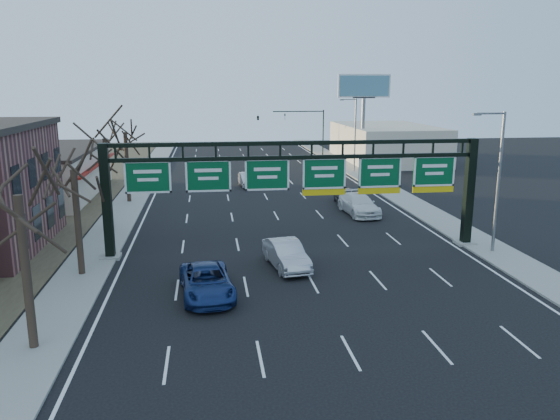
{
  "coord_description": "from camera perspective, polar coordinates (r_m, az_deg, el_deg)",
  "views": [
    {
      "loc": [
        -5.51,
        -25.7,
        10.57
      ],
      "look_at": [
        -1.25,
        6.2,
        3.2
      ],
      "focal_mm": 35.0,
      "sensor_mm": 36.0,
      "label": 1
    }
  ],
  "objects": [
    {
      "name": "billboard_right",
      "position": [
        73.61,
        8.75,
        11.59
      ],
      "size": [
        7.0,
        0.5,
        12.0
      ],
      "color": "slate",
      "rests_on": "ground"
    },
    {
      "name": "ground",
      "position": [
        28.33,
        4.23,
        -9.04
      ],
      "size": [
        160.0,
        160.0,
        0.0
      ],
      "primitive_type": "plane",
      "color": "black",
      "rests_on": "ground"
    },
    {
      "name": "sidewalk_left",
      "position": [
        47.46,
        -16.24,
        -0.42
      ],
      "size": [
        3.0,
        120.0,
        0.12
      ],
      "primitive_type": "cube",
      "color": "gray",
      "rests_on": "ground"
    },
    {
      "name": "streetlight_near",
      "position": [
        36.86,
        21.74,
        3.42
      ],
      "size": [
        2.15,
        0.22,
        9.0
      ],
      "color": "slate",
      "rests_on": "sidewalk_right"
    },
    {
      "name": "tree_gantry",
      "position": [
        31.74,
        -20.94,
        5.8
      ],
      "size": [
        3.6,
        3.6,
        8.48
      ],
      "color": "black",
      "rests_on": "sidewalk_left"
    },
    {
      "name": "sidewalk_right",
      "position": [
        50.34,
        13.91,
        0.47
      ],
      "size": [
        3.0,
        120.0,
        0.12
      ],
      "primitive_type": "cube",
      "color": "gray",
      "rests_on": "ground"
    },
    {
      "name": "streetlight_far",
      "position": [
        68.34,
        7.75,
        8.18
      ],
      "size": [
        2.15,
        0.22,
        9.0
      ],
      "color": "slate",
      "rests_on": "sidewalk_right"
    },
    {
      "name": "car_blue_suv",
      "position": [
        28.38,
        -7.66,
        -7.45
      ],
      "size": [
        3.07,
        5.69,
        1.52
      ],
      "primitive_type": "imported",
      "rotation": [
        0.0,
        0.0,
        0.1
      ],
      "color": "navy",
      "rests_on": "ground"
    },
    {
      "name": "building_right_distant",
      "position": [
        80.29,
        11.04,
        6.9
      ],
      "size": [
        12.0,
        20.0,
        5.0
      ],
      "primitive_type": "cube",
      "color": "beige",
      "rests_on": "ground"
    },
    {
      "name": "car_silver_distant",
      "position": [
        58.58,
        -3.42,
        3.2
      ],
      "size": [
        1.85,
        4.47,
        1.44
      ],
      "primitive_type": "imported",
      "rotation": [
        0.0,
        0.0,
        0.08
      ],
      "color": "silver",
      "rests_on": "ground"
    },
    {
      "name": "traffic_signal_mast",
      "position": [
        81.63,
        0.3,
        9.34
      ],
      "size": [
        10.16,
        0.54,
        7.0
      ],
      "color": "black",
      "rests_on": "ground"
    },
    {
      "name": "sign_gantry",
      "position": [
        34.69,
        1.92,
        3.03
      ],
      "size": [
        24.6,
        1.2,
        7.2
      ],
      "color": "black",
      "rests_on": "ground"
    },
    {
      "name": "lane_markings",
      "position": [
        47.23,
        -0.71,
        -0.02
      ],
      "size": [
        21.6,
        120.0,
        0.01
      ],
      "primitive_type": "cube",
      "color": "white",
      "rests_on": "ground"
    },
    {
      "name": "car_white_wagon",
      "position": [
        46.17,
        8.23,
        0.59
      ],
      "size": [
        2.8,
        5.92,
        1.67
      ],
      "primitive_type": "imported",
      "rotation": [
        0.0,
        0.0,
        0.08
      ],
      "color": "white",
      "rests_on": "ground"
    },
    {
      "name": "car_silver_sedan",
      "position": [
        32.36,
        0.65,
        -4.67
      ],
      "size": [
        2.48,
        5.09,
        1.61
      ],
      "primitive_type": "imported",
      "rotation": [
        0.0,
        0.0,
        0.16
      ],
      "color": "#AFAEB3",
      "rests_on": "ground"
    },
    {
      "name": "car_grey_far",
      "position": [
        50.11,
        6.82,
        1.46
      ],
      "size": [
        1.94,
        4.27,
        1.42
      ],
      "primitive_type": "imported",
      "rotation": [
        0.0,
        0.0,
        -0.06
      ],
      "color": "#434649",
      "rests_on": "ground"
    },
    {
      "name": "cream_strip",
      "position": [
        57.57,
        -23.67,
        3.62
      ],
      "size": [
        10.9,
        18.4,
        4.7
      ],
      "color": "beige",
      "rests_on": "ground"
    },
    {
      "name": "tree_near",
      "position": [
        23.1,
        -25.98,
        3.92
      ],
      "size": [
        3.6,
        3.6,
        8.86
      ],
      "color": "black",
      "rests_on": "sidewalk_left"
    },
    {
      "name": "tree_far",
      "position": [
        51.31,
        -15.96,
        8.97
      ],
      "size": [
        3.6,
        3.6,
        8.86
      ],
      "color": "black",
      "rests_on": "sidewalk_left"
    },
    {
      "name": "tree_mid",
      "position": [
        41.44,
        -17.92,
        8.53
      ],
      "size": [
        3.6,
        3.6,
        9.24
      ],
      "color": "black",
      "rests_on": "sidewalk_left"
    }
  ]
}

